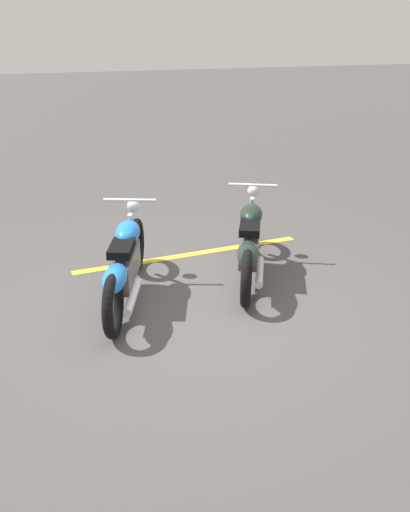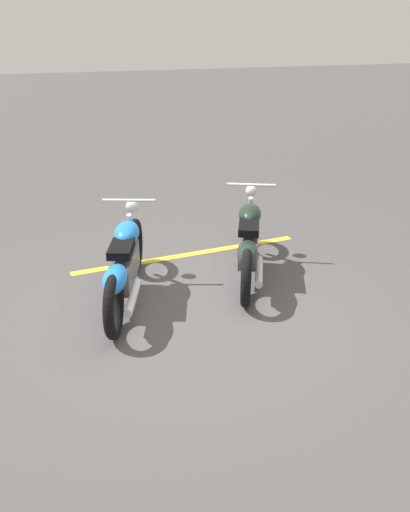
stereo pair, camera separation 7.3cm
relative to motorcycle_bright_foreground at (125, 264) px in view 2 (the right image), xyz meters
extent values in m
plane|color=#474444|center=(0.38, 0.80, -0.46)|extent=(60.00, 60.00, 0.00)
torus|color=black|center=(-0.80, 0.26, -0.13)|extent=(0.67, 0.31, 0.67)
torus|color=black|center=(0.68, -0.23, -0.13)|extent=(0.67, 0.31, 0.67)
cube|color=#59595E|center=(-0.01, 0.00, -0.04)|extent=(0.87, 0.47, 0.32)
ellipsoid|color=blue|center=(-0.26, 0.08, 0.26)|extent=(0.58, 0.43, 0.24)
ellipsoid|color=blue|center=(0.53, -0.18, 0.10)|extent=(0.61, 0.40, 0.22)
cube|color=black|center=(0.11, -0.04, 0.24)|extent=(0.49, 0.37, 0.09)
cylinder|color=silver|center=(-0.58, 0.19, 0.13)|extent=(0.27, 0.14, 0.56)
cylinder|color=silver|center=(-0.53, 0.17, 0.56)|extent=(0.23, 0.60, 0.04)
sphere|color=silver|center=(-0.72, 0.23, 0.42)|extent=(0.15, 0.15, 0.15)
cylinder|color=silver|center=(0.42, 0.01, -0.20)|extent=(0.69, 0.31, 0.09)
torus|color=black|center=(-0.94, 1.89, -0.13)|extent=(0.66, 0.37, 0.67)
torus|color=black|center=(0.49, 1.27, -0.13)|extent=(0.66, 0.37, 0.67)
cube|color=#59595E|center=(-0.18, 1.56, -0.04)|extent=(0.86, 0.54, 0.32)
ellipsoid|color=black|center=(-0.43, 1.66, 0.26)|extent=(0.59, 0.46, 0.24)
ellipsoid|color=black|center=(0.34, 1.33, 0.10)|extent=(0.61, 0.44, 0.22)
cube|color=black|center=(-0.06, 1.50, 0.24)|extent=(0.50, 0.39, 0.09)
cylinder|color=silver|center=(-0.73, 1.79, 0.13)|extent=(0.27, 0.16, 0.56)
cylinder|color=silver|center=(-0.69, 1.77, 0.56)|extent=(0.28, 0.58, 0.04)
sphere|color=silver|center=(-0.87, 1.85, 0.42)|extent=(0.15, 0.15, 0.15)
cylinder|color=silver|center=(0.24, 1.53, -0.20)|extent=(0.68, 0.36, 0.09)
cube|color=yellow|center=(-1.02, 1.02, -0.46)|extent=(0.39, 3.20, 0.01)
camera|label=1|loc=(5.27, -0.64, 2.47)|focal=36.42mm
camera|label=2|loc=(5.25, -0.71, 2.47)|focal=36.42mm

